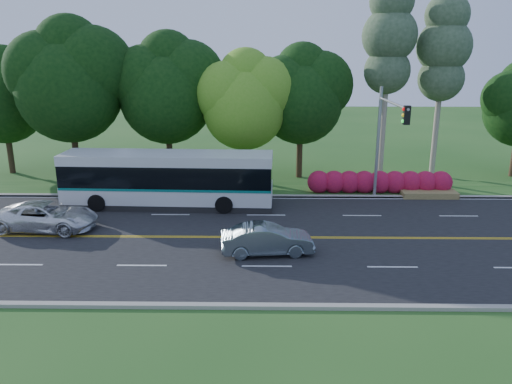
{
  "coord_description": "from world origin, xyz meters",
  "views": [
    {
      "loc": [
        -0.68,
        -23.61,
        9.19
      ],
      "look_at": [
        -1.05,
        2.0,
        1.82
      ],
      "focal_mm": 35.0,
      "sensor_mm": 36.0,
      "label": 1
    }
  ],
  "objects_px": {
    "transit_bus": "(168,180)",
    "sedan": "(267,239)",
    "suv": "(46,216)",
    "traffic_signal": "(386,129)"
  },
  "relations": [
    {
      "from": "sedan",
      "to": "suv",
      "type": "bearing_deg",
      "value": 68.53
    },
    {
      "from": "transit_bus",
      "to": "sedan",
      "type": "height_order",
      "value": "transit_bus"
    },
    {
      "from": "traffic_signal",
      "to": "sedan",
      "type": "xyz_separation_m",
      "value": [
        -6.97,
        -7.5,
        -3.95
      ]
    },
    {
      "from": "transit_bus",
      "to": "traffic_signal",
      "type": "bearing_deg",
      "value": 3.22
    },
    {
      "from": "transit_bus",
      "to": "sedan",
      "type": "xyz_separation_m",
      "value": [
        5.9,
        -7.26,
        -0.91
      ]
    },
    {
      "from": "traffic_signal",
      "to": "transit_bus",
      "type": "distance_m",
      "value": 13.23
    },
    {
      "from": "transit_bus",
      "to": "sedan",
      "type": "relative_size",
      "value": 2.95
    },
    {
      "from": "traffic_signal",
      "to": "sedan",
      "type": "relative_size",
      "value": 1.64
    },
    {
      "from": "sedan",
      "to": "suv",
      "type": "distance_m",
      "value": 11.97
    },
    {
      "from": "traffic_signal",
      "to": "transit_bus",
      "type": "bearing_deg",
      "value": -178.93
    }
  ]
}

